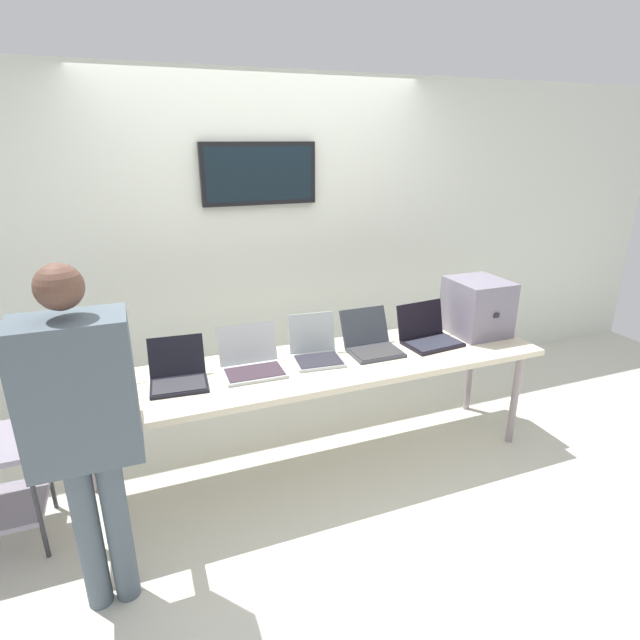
{
  "coord_description": "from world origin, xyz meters",
  "views": [
    {
      "loc": [
        -1.02,
        -2.67,
        2.06
      ],
      "look_at": [
        0.04,
        0.05,
        1.01
      ],
      "focal_mm": 28.22,
      "sensor_mm": 36.0,
      "label": 1
    }
  ],
  "objects_px": {
    "laptop_station_3": "(316,350)",
    "workbench": "(317,370)",
    "equipment_box": "(477,307)",
    "laptop_station_1": "(178,374)",
    "laptop_station_4": "(371,342)",
    "laptop_station_0": "(102,383)",
    "laptop_station_5": "(428,334)",
    "person": "(83,416)",
    "laptop_station_2": "(252,361)"
  },
  "relations": [
    {
      "from": "laptop_station_5",
      "to": "person",
      "type": "height_order",
      "value": "person"
    },
    {
      "from": "workbench",
      "to": "person",
      "type": "distance_m",
      "value": 1.45
    },
    {
      "from": "laptop_station_0",
      "to": "laptop_station_4",
      "type": "bearing_deg",
      "value": -0.4
    },
    {
      "from": "laptop_station_0",
      "to": "laptop_station_1",
      "type": "bearing_deg",
      "value": -4.37
    },
    {
      "from": "laptop_station_3",
      "to": "laptop_station_1",
      "type": "bearing_deg",
      "value": -178.05
    },
    {
      "from": "equipment_box",
      "to": "laptop_station_0",
      "type": "bearing_deg",
      "value": -179.68
    },
    {
      "from": "laptop_station_4",
      "to": "laptop_station_5",
      "type": "height_order",
      "value": "laptop_station_5"
    },
    {
      "from": "laptop_station_0",
      "to": "laptop_station_3",
      "type": "relative_size",
      "value": 1.08
    },
    {
      "from": "equipment_box",
      "to": "laptop_station_2",
      "type": "relative_size",
      "value": 1.12
    },
    {
      "from": "laptop_station_5",
      "to": "laptop_station_4",
      "type": "bearing_deg",
      "value": 177.95
    },
    {
      "from": "laptop_station_1",
      "to": "laptop_station_2",
      "type": "height_order",
      "value": "laptop_station_2"
    },
    {
      "from": "laptop_station_0",
      "to": "laptop_station_3",
      "type": "distance_m",
      "value": 1.26
    },
    {
      "from": "laptop_station_1",
      "to": "laptop_station_5",
      "type": "height_order",
      "value": "laptop_station_5"
    },
    {
      "from": "laptop_station_3",
      "to": "workbench",
      "type": "bearing_deg",
      "value": -102.74
    },
    {
      "from": "person",
      "to": "equipment_box",
      "type": "bearing_deg",
      "value": 15.67
    },
    {
      "from": "equipment_box",
      "to": "laptop_station_4",
      "type": "distance_m",
      "value": 0.86
    },
    {
      "from": "person",
      "to": "laptop_station_1",
      "type": "bearing_deg",
      "value": 56.53
    },
    {
      "from": "laptop_station_2",
      "to": "equipment_box",
      "type": "bearing_deg",
      "value": 1.17
    },
    {
      "from": "laptop_station_0",
      "to": "laptop_station_4",
      "type": "xyz_separation_m",
      "value": [
        1.65,
        -0.01,
        0.0
      ]
    },
    {
      "from": "laptop_station_0",
      "to": "laptop_station_5",
      "type": "relative_size",
      "value": 0.9
    },
    {
      "from": "workbench",
      "to": "laptop_station_4",
      "type": "height_order",
      "value": "laptop_station_4"
    },
    {
      "from": "laptop_station_2",
      "to": "laptop_station_1",
      "type": "bearing_deg",
      "value": -178.57
    },
    {
      "from": "laptop_station_0",
      "to": "laptop_station_3",
      "type": "height_order",
      "value": "laptop_station_3"
    },
    {
      "from": "equipment_box",
      "to": "laptop_station_5",
      "type": "bearing_deg",
      "value": -174.55
    },
    {
      "from": "laptop_station_0",
      "to": "laptop_station_2",
      "type": "height_order",
      "value": "laptop_station_2"
    },
    {
      "from": "laptop_station_3",
      "to": "equipment_box",
      "type": "bearing_deg",
      "value": 0.73
    },
    {
      "from": "equipment_box",
      "to": "laptop_station_3",
      "type": "height_order",
      "value": "equipment_box"
    },
    {
      "from": "workbench",
      "to": "laptop_station_0",
      "type": "xyz_separation_m",
      "value": [
        -1.24,
        0.07,
        0.1
      ]
    },
    {
      "from": "equipment_box",
      "to": "laptop_station_5",
      "type": "height_order",
      "value": "equipment_box"
    },
    {
      "from": "workbench",
      "to": "equipment_box",
      "type": "xyz_separation_m",
      "value": [
        1.25,
        0.09,
        0.24
      ]
    },
    {
      "from": "laptop_station_2",
      "to": "laptop_station_4",
      "type": "xyz_separation_m",
      "value": [
        0.81,
        0.01,
        -0.0
      ]
    },
    {
      "from": "laptop_station_3",
      "to": "laptop_station_0",
      "type": "bearing_deg",
      "value": 179.91
    },
    {
      "from": "laptop_station_1",
      "to": "laptop_station_2",
      "type": "xyz_separation_m",
      "value": [
        0.43,
        0.01,
        0.0
      ]
    },
    {
      "from": "laptop_station_2",
      "to": "workbench",
      "type": "bearing_deg",
      "value": -7.62
    },
    {
      "from": "laptop_station_4",
      "to": "person",
      "type": "xyz_separation_m",
      "value": [
        -1.68,
        -0.68,
        0.19
      ]
    },
    {
      "from": "person",
      "to": "laptop_station_4",
      "type": "bearing_deg",
      "value": 22.15
    },
    {
      "from": "laptop_station_2",
      "to": "laptop_station_5",
      "type": "relative_size",
      "value": 0.91
    },
    {
      "from": "equipment_box",
      "to": "laptop_station_5",
      "type": "xyz_separation_m",
      "value": [
        -0.42,
        -0.04,
        -0.14
      ]
    },
    {
      "from": "equipment_box",
      "to": "laptop_station_0",
      "type": "height_order",
      "value": "equipment_box"
    },
    {
      "from": "laptop_station_3",
      "to": "laptop_station_4",
      "type": "relative_size",
      "value": 0.92
    },
    {
      "from": "laptop_station_0",
      "to": "laptop_station_4",
      "type": "height_order",
      "value": "laptop_station_4"
    },
    {
      "from": "equipment_box",
      "to": "laptop_station_1",
      "type": "height_order",
      "value": "equipment_box"
    },
    {
      "from": "laptop_station_1",
      "to": "laptop_station_3",
      "type": "relative_size",
      "value": 1.05
    },
    {
      "from": "laptop_station_1",
      "to": "laptop_station_4",
      "type": "xyz_separation_m",
      "value": [
        1.24,
        0.02,
        0.0
      ]
    },
    {
      "from": "laptop_station_4",
      "to": "equipment_box",
      "type": "bearing_deg",
      "value": 1.7
    },
    {
      "from": "laptop_station_1",
      "to": "laptop_station_5",
      "type": "distance_m",
      "value": 1.66
    },
    {
      "from": "laptop_station_1",
      "to": "person",
      "type": "height_order",
      "value": "person"
    },
    {
      "from": "laptop_station_2",
      "to": "laptop_station_5",
      "type": "xyz_separation_m",
      "value": [
        1.23,
        -0.01,
        0.0
      ]
    },
    {
      "from": "laptop_station_0",
      "to": "laptop_station_1",
      "type": "relative_size",
      "value": 1.03
    },
    {
      "from": "workbench",
      "to": "laptop_station_2",
      "type": "bearing_deg",
      "value": 172.38
    }
  ]
}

